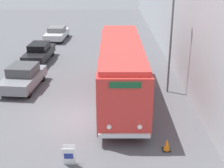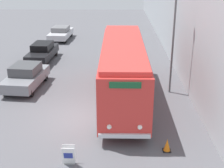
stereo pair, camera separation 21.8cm
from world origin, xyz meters
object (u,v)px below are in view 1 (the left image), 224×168
(sign_board, at_px, (70,156))
(parked_car_near, at_px, (25,77))
(vintage_bus, at_px, (122,68))
(streetlamp, at_px, (173,26))
(parked_car_mid, at_px, (40,52))
(parked_car_far, at_px, (58,33))
(traffic_cone, at_px, (168,145))

(sign_board, height_order, parked_car_near, parked_car_near)
(vintage_bus, relative_size, streetlamp, 1.63)
(sign_board, distance_m, parked_car_mid, 14.94)
(parked_car_mid, xyz_separation_m, parked_car_far, (0.21, 7.65, -0.05))
(streetlamp, bearing_deg, parked_car_near, 176.24)
(parked_car_near, distance_m, parked_car_mid, 6.01)
(vintage_bus, bearing_deg, sign_board, -109.66)
(sign_board, xyz_separation_m, traffic_cone, (4.20, 0.99, -0.11))
(sign_board, height_order, streetlamp, streetlamp)
(streetlamp, distance_m, parked_car_near, 10.01)
(vintage_bus, distance_m, sign_board, 7.07)
(vintage_bus, xyz_separation_m, parked_car_far, (-6.41, 15.46, -1.27))
(parked_car_far, distance_m, traffic_cone, 22.54)
(streetlamp, distance_m, parked_car_mid, 12.20)
(streetlamp, xyz_separation_m, parked_car_far, (-9.43, 14.27, -3.51))
(parked_car_near, xyz_separation_m, traffic_cone, (8.24, -7.30, -0.49))
(vintage_bus, relative_size, parked_car_mid, 2.27)
(parked_car_mid, bearing_deg, traffic_cone, -54.47)
(streetlamp, relative_size, traffic_cone, 11.06)
(parked_car_far, bearing_deg, vintage_bus, -64.11)
(sign_board, xyz_separation_m, streetlamp, (5.34, 7.68, 3.83))
(parked_car_far, relative_size, traffic_cone, 7.62)
(streetlamp, bearing_deg, parked_car_mid, 145.55)
(parked_car_mid, relative_size, parked_car_far, 1.04)
(parked_car_near, bearing_deg, vintage_bus, -10.19)
(parked_car_near, bearing_deg, parked_car_mid, 98.23)
(sign_board, distance_m, parked_car_near, 9.23)
(sign_board, distance_m, streetlamp, 10.11)
(parked_car_mid, bearing_deg, sign_board, -70.31)
(parked_car_near, relative_size, parked_car_mid, 0.93)
(parked_car_near, xyz_separation_m, parked_car_mid, (-0.27, 6.00, -0.02))
(parked_car_near, bearing_deg, sign_board, -58.43)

